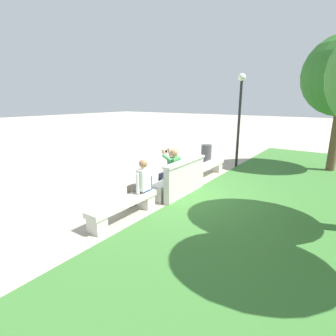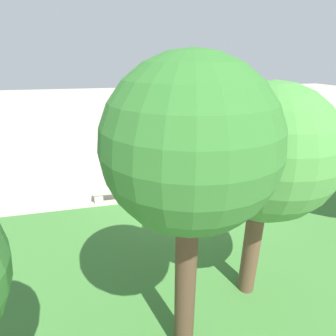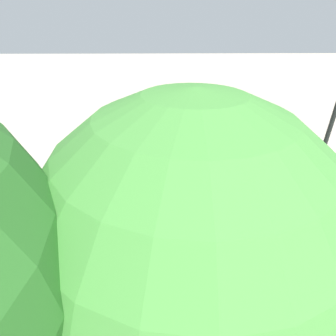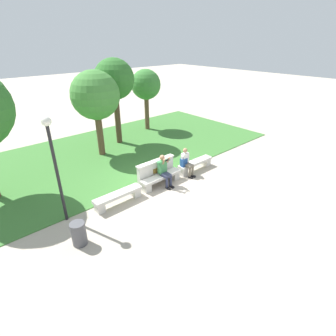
# 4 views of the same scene
# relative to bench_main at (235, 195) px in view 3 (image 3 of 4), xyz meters

# --- Properties ---
(ground_plane) EXTENTS (80.00, 80.00, 0.00)m
(ground_plane) POSITION_rel_bench_main_xyz_m (2.08, 0.00, -0.30)
(ground_plane) COLOR #B2A593
(bench_main) EXTENTS (1.91, 0.40, 0.45)m
(bench_main) POSITION_rel_bench_main_xyz_m (0.00, 0.00, 0.00)
(bench_main) COLOR beige
(bench_main) RESTS_ON ground
(bench_near) EXTENTS (1.91, 0.40, 0.45)m
(bench_near) POSITION_rel_bench_main_xyz_m (2.08, 0.00, 0.00)
(bench_near) COLOR beige
(bench_near) RESTS_ON ground
(bench_mid) EXTENTS (1.91, 0.40, 0.45)m
(bench_mid) POSITION_rel_bench_main_xyz_m (4.16, 0.00, 0.00)
(bench_mid) COLOR beige
(bench_mid) RESTS_ON ground
(backrest_wall_with_plaque) EXTENTS (1.87, 0.24, 1.01)m
(backrest_wall_with_plaque) POSITION_rel_bench_main_xyz_m (2.08, 0.34, 0.22)
(backrest_wall_with_plaque) COLOR beige
(backrest_wall_with_plaque) RESTS_ON ground
(person_photographer) EXTENTS (0.48, 0.73, 1.32)m
(person_photographer) POSITION_rel_bench_main_xyz_m (2.18, -0.08, 0.44)
(person_photographer) COLOR black
(person_photographer) RESTS_ON ground
(person_distant) EXTENTS (0.48, 0.68, 1.26)m
(person_distant) POSITION_rel_bench_main_xyz_m (3.51, -0.07, 0.37)
(person_distant) COLOR black
(person_distant) RESTS_ON ground
(backpack) EXTENTS (0.28, 0.24, 0.43)m
(backpack) POSITION_rel_bench_main_xyz_m (3.39, -0.01, 0.33)
(backpack) COLOR #234C8C
(backpack) RESTS_ON bench_mid
(tree_behind_wall) EXTENTS (2.35, 2.35, 4.26)m
(tree_behind_wall) POSITION_rel_bench_main_xyz_m (1.83, 4.53, 2.75)
(tree_behind_wall) COLOR brown
(tree_behind_wall) RESTS_ON ground
(trash_bin) EXTENTS (0.44, 0.44, 0.75)m
(trash_bin) POSITION_rel_bench_main_xyz_m (-2.02, -1.06, 0.08)
(trash_bin) COLOR #4C4C51
(trash_bin) RESTS_ON ground
(lamp_post) EXTENTS (0.28, 0.28, 3.57)m
(lamp_post) POSITION_rel_bench_main_xyz_m (-1.84, 0.37, 2.06)
(lamp_post) COLOR black
(lamp_post) RESTS_ON ground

